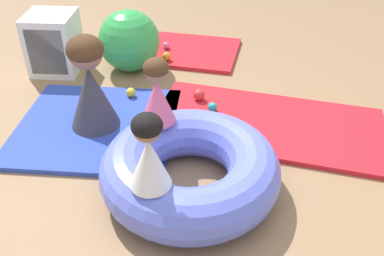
{
  "coord_description": "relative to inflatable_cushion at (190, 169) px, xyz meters",
  "views": [
    {
      "loc": [
        0.1,
        -2.03,
        1.96
      ],
      "look_at": [
        -0.04,
        0.25,
        0.35
      ],
      "focal_mm": 40.11,
      "sensor_mm": 36.0,
      "label": 1
    }
  ],
  "objects": [
    {
      "name": "storage_cube",
      "position": [
        -1.4,
        1.6,
        0.11
      ],
      "size": [
        0.44,
        0.44,
        0.56
      ],
      "color": "white",
      "rests_on": "ground"
    },
    {
      "name": "gym_mat_front",
      "position": [
        0.56,
        0.76,
        -0.15
      ],
      "size": [
        1.94,
        1.24,
        0.04
      ],
      "primitive_type": "cube",
      "rotation": [
        0.0,
        0.0,
        -0.21
      ],
      "color": "red",
      "rests_on": "ground"
    },
    {
      "name": "child_in_white",
      "position": [
        -0.19,
        -0.33,
        0.39
      ],
      "size": [
        0.3,
        0.3,
        0.46
      ],
      "rotation": [
        0.0,
        0.0,
        5.05
      ],
      "color": "white",
      "rests_on": "inflatable_cushion"
    },
    {
      "name": "child_in_pink",
      "position": [
        -0.23,
        0.3,
        0.39
      ],
      "size": [
        0.25,
        0.25,
        0.46
      ],
      "rotation": [
        0.0,
        0.0,
        4.76
      ],
      "color": "#E5608E",
      "rests_on": "inflatable_cushion"
    },
    {
      "name": "adult_seated",
      "position": [
        -0.79,
        0.65,
        0.23
      ],
      "size": [
        0.51,
        0.51,
        0.74
      ],
      "rotation": [
        0.0,
        0.0,
        2.66
      ],
      "color": "#383842",
      "rests_on": "gym_mat_far_left"
    },
    {
      "name": "exercise_ball_large",
      "position": [
        -0.69,
        1.69,
        0.12
      ],
      "size": [
        0.59,
        0.59,
        0.59
      ],
      "primitive_type": "sphere",
      "color": "green",
      "rests_on": "ground"
    },
    {
      "name": "play_ball_pink",
      "position": [
        -0.39,
        2.08,
        -0.09
      ],
      "size": [
        0.07,
        0.07,
        0.07
      ],
      "primitive_type": "sphere",
      "color": "pink",
      "rests_on": "gym_mat_near_left"
    },
    {
      "name": "gym_mat_near_left",
      "position": [
        -0.22,
        2.09,
        -0.15
      ],
      "size": [
        1.26,
        0.98,
        0.04
      ],
      "primitive_type": "cube",
      "rotation": [
        0.0,
        0.0,
        -0.16
      ],
      "color": "red",
      "rests_on": "ground"
    },
    {
      "name": "play_ball_blue",
      "position": [
        -0.85,
        1.05,
        -0.09
      ],
      "size": [
        0.08,
        0.08,
        0.08
      ],
      "primitive_type": "sphere",
      "color": "blue",
      "rests_on": "gym_mat_far_left"
    },
    {
      "name": "play_ball_yellow",
      "position": [
        -0.59,
        1.09,
        -0.09
      ],
      "size": [
        0.08,
        0.08,
        0.08
      ],
      "primitive_type": "sphere",
      "color": "yellow",
      "rests_on": "gym_mat_far_left"
    },
    {
      "name": "play_ball_orange",
      "position": [
        -0.36,
        1.81,
        -0.09
      ],
      "size": [
        0.09,
        0.09,
        0.09
      ],
      "primitive_type": "sphere",
      "color": "orange",
      "rests_on": "gym_mat_near_left"
    },
    {
      "name": "play_ball_red",
      "position": [
        0.01,
        1.07,
        -0.08
      ],
      "size": [
        0.1,
        0.1,
        0.1
      ],
      "primitive_type": "sphere",
      "color": "red",
      "rests_on": "gym_mat_front"
    },
    {
      "name": "gym_mat_far_left",
      "position": [
        -0.79,
        0.65,
        -0.15
      ],
      "size": [
        1.25,
        1.19,
        0.04
      ],
      "primitive_type": "cube",
      "rotation": [
        0.0,
        0.0,
        -0.02
      ],
      "color": "#2D47B7",
      "rests_on": "ground"
    },
    {
      "name": "play_ball_teal",
      "position": [
        0.13,
        0.89,
        -0.09
      ],
      "size": [
        0.08,
        0.08,
        0.08
      ],
      "primitive_type": "sphere",
      "color": "teal",
      "rests_on": "gym_mat_front"
    },
    {
      "name": "inflatable_cushion",
      "position": [
        0.0,
        0.0,
        0.0
      ],
      "size": [
        1.15,
        1.15,
        0.34
      ],
      "primitive_type": "torus",
      "color": "#6070E5",
      "rests_on": "ground"
    },
    {
      "name": "ground_plane",
      "position": [
        0.04,
        -0.05,
        -0.17
      ],
      "size": [
        8.0,
        8.0,
        0.0
      ],
      "primitive_type": "plane",
      "color": "#93704C"
    }
  ]
}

